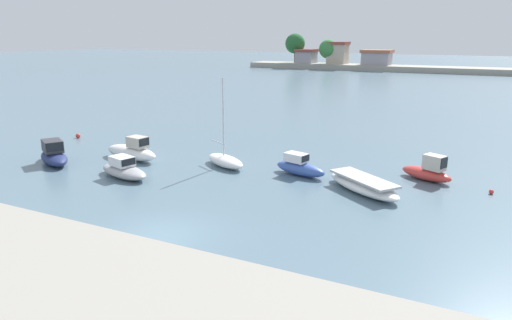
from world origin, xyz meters
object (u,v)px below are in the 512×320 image
moored_boat_4 (300,167)px  moored_boat_1 (132,151)px  moored_boat_3 (225,160)px  mooring_buoy_2 (491,192)px  moored_boat_2 (124,170)px  moored_boat_5 (363,185)px  moored_boat_0 (54,155)px  moored_boat_6 (428,171)px  mooring_buoy_1 (78,136)px

moored_boat_4 → moored_boat_1: bearing=-156.5°
moored_boat_3 → mooring_buoy_2: bearing=34.2°
moored_boat_2 → moored_boat_5: (14.09, 3.85, -0.06)m
moored_boat_0 → moored_boat_6: size_ratio=1.26×
moored_boat_2 → mooring_buoy_2: 21.66m
moored_boat_5 → mooring_buoy_2: moored_boat_5 is taller
moored_boat_3 → mooring_buoy_2: size_ratio=22.55×
moored_boat_1 → mooring_buoy_2: (22.96, 3.21, -0.48)m
moored_boat_2 → mooring_buoy_1: size_ratio=11.13×
moored_boat_0 → moored_boat_1: (4.12, 3.22, 0.00)m
mooring_buoy_1 → mooring_buoy_2: 31.97m
moored_boat_1 → moored_boat_6: 19.90m
moored_boat_3 → mooring_buoy_1: bearing=-159.3°
mooring_buoy_2 → moored_boat_3: bearing=-173.8°
moored_boat_0 → moored_boat_6: bearing=48.0°
moored_boat_0 → mooring_buoy_2: 27.83m
moored_boat_5 → mooring_buoy_1: moored_boat_5 is taller
moored_boat_5 → mooring_buoy_1: bearing=-151.1°
moored_boat_1 → moored_boat_5: bearing=10.5°
moored_boat_1 → moored_boat_2: (2.37, -3.51, -0.14)m
moored_boat_2 → moored_boat_3: moored_boat_3 is taller
moored_boat_3 → mooring_buoy_2: (16.17, 1.76, -0.28)m
moored_boat_2 → moored_boat_4: bearing=44.6°
moored_boat_2 → moored_boat_0: bearing=-166.8°
moored_boat_1 → mooring_buoy_1: size_ratio=12.48×
moored_boat_3 → mooring_buoy_1: moored_boat_3 is taller
moored_boat_6 → mooring_buoy_1: (-28.43, -0.83, -0.37)m
moored_boat_2 → mooring_buoy_1: bearing=164.2°
moored_boat_1 → moored_boat_4: moored_boat_1 is taller
moored_boat_1 → moored_boat_4: bearing=17.8°
moored_boat_0 → mooring_buoy_2: bearing=43.6°
moored_boat_0 → moored_boat_4: moored_boat_0 is taller
moored_boat_4 → mooring_buoy_2: bearing=22.2°
moored_boat_4 → moored_boat_6: bearing=33.6°
moored_boat_5 → mooring_buoy_2: size_ratio=20.89×
moored_boat_2 → mooring_buoy_2: moored_boat_2 is taller
moored_boat_1 → moored_boat_4: 12.16m
mooring_buoy_2 → moored_boat_6: bearing=162.8°
moored_boat_0 → mooring_buoy_1: 8.31m
mooring_buoy_1 → moored_boat_3: bearing=-7.3°
moored_boat_2 → moored_boat_1: bearing=139.8°
moored_boat_4 → mooring_buoy_2: (10.94, 1.40, -0.40)m
moored_boat_3 → mooring_buoy_2: 16.27m
moored_boat_6 → moored_boat_3: bearing=-142.4°
moored_boat_6 → moored_boat_0: bearing=-137.4°
moored_boat_1 → mooring_buoy_1: bearing=168.2°
mooring_buoy_2 → moored_boat_4: bearing=-172.7°
moored_boat_2 → mooring_buoy_2: size_ratio=16.84×
moored_boat_4 → moored_boat_5: moored_boat_4 is taller
moored_boat_1 → moored_boat_3: (6.79, 1.45, -0.20)m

